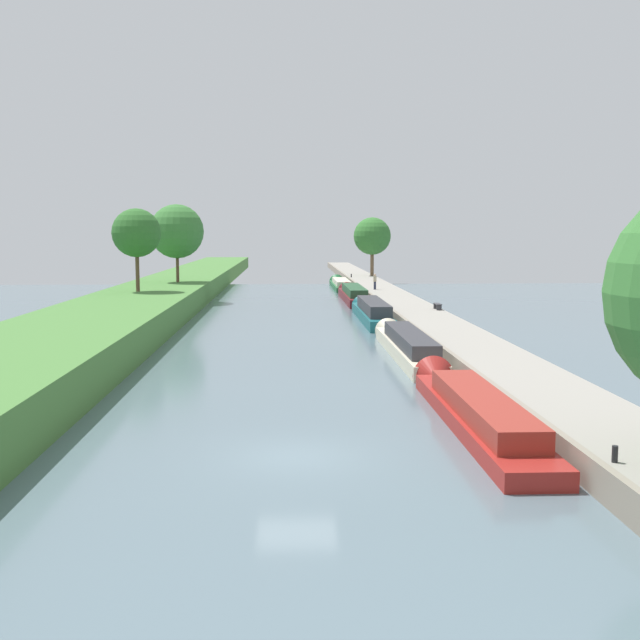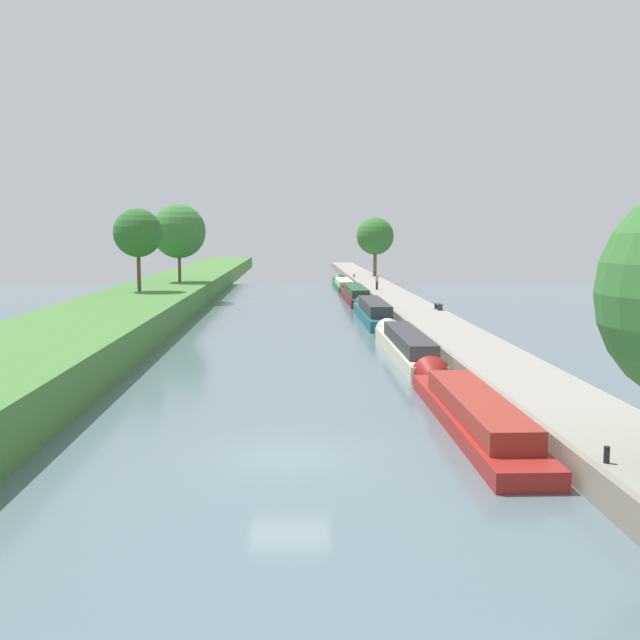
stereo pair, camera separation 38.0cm
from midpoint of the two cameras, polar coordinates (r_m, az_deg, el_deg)
ground_plane at (r=24.19m, az=-1.80°, el=-10.16°), size 160.00×160.00×0.00m
right_towpath at (r=26.08m, az=20.99°, el=-8.31°), size 3.92×260.00×0.92m
stone_quay at (r=25.34m, az=16.60°, el=-8.51°), size 0.25×260.00×0.97m
narrowboat_red at (r=28.82m, az=11.28°, el=-6.45°), size 2.03×15.32×1.99m
narrowboat_cream at (r=43.58m, az=6.62°, el=-1.84°), size 1.81×16.09×1.99m
narrowboat_teal at (r=60.79m, az=4.12°, el=0.63°), size 1.95×15.88×2.21m
narrowboat_maroon at (r=78.15m, az=2.75°, el=1.92°), size 2.05×17.09×2.14m
narrowboat_green at (r=96.47m, az=1.84°, el=2.69°), size 2.08×15.86×1.97m
tree_rightbank_midnear at (r=106.89m, az=4.23°, el=6.24°), size 5.18×5.18×8.09m
tree_leftbank_downstream at (r=65.66m, az=-13.25°, el=6.32°), size 4.05×4.05×6.91m
tree_leftbank_upstream at (r=77.24m, az=-10.34°, el=6.51°), size 5.33×5.33×7.68m
person_walking at (r=81.17m, az=4.40°, el=2.89°), size 0.34×0.34×1.66m
mooring_bollard_near at (r=21.79m, az=21.05°, el=-9.34°), size 0.16×0.16×0.45m
mooring_bollard_far at (r=103.13m, az=2.66°, el=3.32°), size 0.16×0.16×0.45m
park_bench at (r=60.65m, az=8.99°, el=1.10°), size 0.44×1.50×0.47m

